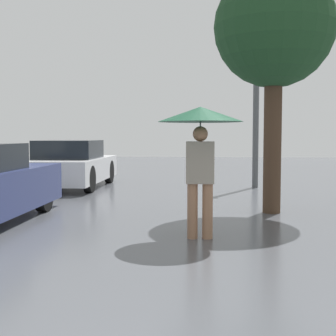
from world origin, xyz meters
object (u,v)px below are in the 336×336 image
Objects in this scene: pedestrian at (200,130)px; street_lamp at (256,95)px; tree at (274,30)px; parked_car_farthest at (71,165)px.

street_lamp is (1.44, 6.41, 1.00)m from pedestrian.
street_lamp is (0.15, 4.16, -0.80)m from tree.
parked_car_farthest is 0.88× the size of tree.
pedestrian is at bearing -59.77° from parked_car_farthest.
street_lamp reaches higher than parked_car_farthest.
parked_car_farthest is at bearing -176.73° from street_lamp.
pedestrian is 0.46× the size of parked_car_farthest.
tree is at bearing 60.16° from pedestrian.
street_lamp reaches higher than tree.
parked_car_farthest is 0.87× the size of street_lamp.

